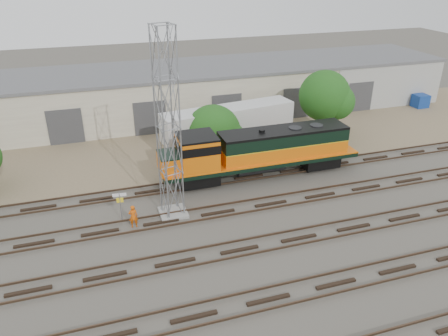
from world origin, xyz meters
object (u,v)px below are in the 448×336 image
object	(u,v)px
locomotive	(258,151)
worker	(133,216)
signal_tower	(168,131)
semi_trailer	(231,122)

from	to	relation	value
locomotive	worker	size ratio (longest dim) A/B	9.96
signal_tower	worker	world-z (taller)	signal_tower
signal_tower	semi_trailer	size ratio (longest dim) A/B	0.99
signal_tower	worker	size ratio (longest dim) A/B	7.78
locomotive	worker	distance (m)	11.46
signal_tower	worker	distance (m)	6.13
locomotive	worker	world-z (taller)	locomotive
locomotive	worker	xyz separation A→B (m)	(-10.49, -4.39, -1.44)
locomotive	signal_tower	size ratio (longest dim) A/B	1.28
signal_tower	worker	xyz separation A→B (m)	(-2.80, -0.82, -5.39)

